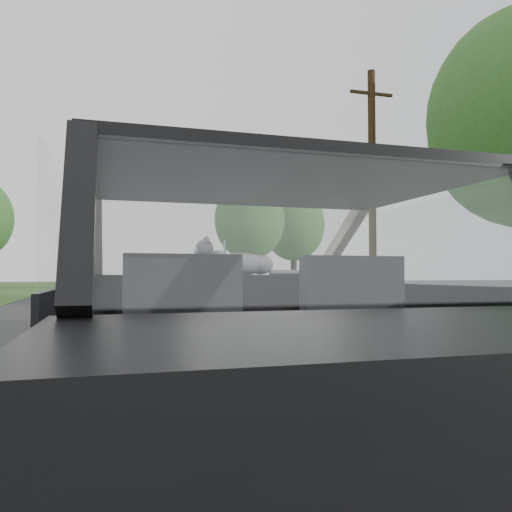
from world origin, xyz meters
TOP-DOWN VIEW (x-y plane):
  - ground at (0.00, 0.00)m, footprint 140.00×140.00m
  - subject_car at (0.00, 0.00)m, footprint 1.80×4.00m
  - dashboard at (0.00, 0.62)m, footprint 1.58×0.45m
  - driver_seat at (-0.40, -0.29)m, footprint 0.50×0.72m
  - passenger_seat at (0.40, -0.29)m, footprint 0.50×0.72m
  - steering_wheel at (-0.40, 0.33)m, footprint 0.36×0.36m
  - cat at (0.14, 0.67)m, footprint 0.57×0.20m
  - guardrail at (4.30, 10.00)m, footprint 0.05×90.00m
  - other_car at (0.63, 15.15)m, footprint 2.12×4.46m
  - highway_sign at (4.55, 20.68)m, footprint 0.25×1.06m
  - utility_pole at (8.26, 13.28)m, footprint 0.31×0.31m
  - tree_2 at (8.44, 30.19)m, footprint 5.81×5.81m
  - tree_3 at (13.95, 36.31)m, footprint 6.59×6.59m

SIDE VIEW (x-z plane):
  - ground at x=0.00m, z-range 0.00..0.00m
  - guardrail at x=4.30m, z-range 0.42..0.74m
  - other_car at x=0.63m, z-range 0.00..1.42m
  - subject_car at x=0.00m, z-range 0.00..1.45m
  - dashboard at x=0.00m, z-range 0.70..1.00m
  - driver_seat at x=-0.40m, z-range 0.67..1.09m
  - passenger_seat at x=0.40m, z-range 0.67..1.09m
  - steering_wheel at x=-0.40m, z-range 0.90..0.94m
  - cat at x=0.14m, z-range 0.96..1.21m
  - highway_sign at x=4.55m, z-range 0.00..2.64m
  - tree_2 at x=8.44m, z-range 0.00..7.32m
  - tree_3 at x=13.95m, z-range 0.00..7.86m
  - utility_pole at x=8.26m, z-range 0.00..8.34m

